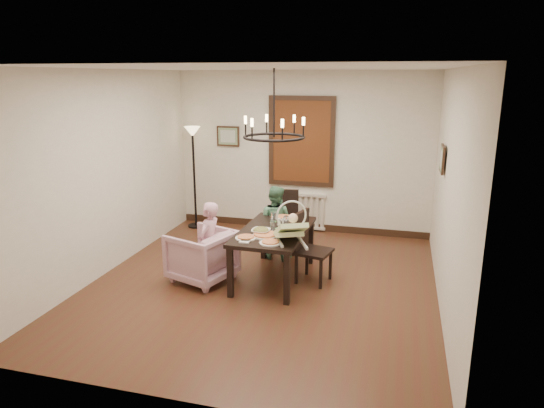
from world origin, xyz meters
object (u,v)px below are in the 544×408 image
at_px(chair_right, 314,247).
at_px(floor_lamp, 194,179).
at_px(seated_man, 275,228).
at_px(baby_bouncer, 290,228).
at_px(elderly_woman, 210,251).
at_px(drinking_glass, 272,226).
at_px(armchair, 202,256).
at_px(chair_far, 283,222).
at_px(dining_table, 274,236).

bearing_deg(chair_right, floor_lamp, 66.29).
distance_m(chair_right, floor_lamp, 3.19).
distance_m(seated_man, baby_bouncer, 1.39).
distance_m(elderly_woman, drinking_glass, 0.89).
relative_size(armchair, drinking_glass, 5.98).
relative_size(chair_right, floor_lamp, 0.54).
bearing_deg(elderly_woman, floor_lamp, -144.44).
bearing_deg(chair_right, elderly_woman, 121.45).
bearing_deg(chair_far, armchair, -127.82).
height_order(dining_table, floor_lamp, floor_lamp).
bearing_deg(armchair, baby_bouncer, 101.59).
relative_size(elderly_woman, floor_lamp, 0.52).
distance_m(dining_table, floor_lamp, 2.79).
height_order(dining_table, armchair, dining_table).
relative_size(dining_table, floor_lamp, 0.85).
distance_m(seated_man, drinking_glass, 0.92).
distance_m(armchair, floor_lamp, 2.52).
xyz_separation_m(chair_right, baby_bouncer, (-0.22, -0.50, 0.41)).
height_order(seated_man, baby_bouncer, baby_bouncer).
relative_size(seated_man, baby_bouncer, 1.69).
height_order(seated_man, floor_lamp, floor_lamp).
distance_m(chair_right, elderly_woman, 1.39).
height_order(armchair, seated_man, seated_man).
bearing_deg(seated_man, chair_right, 143.39).
relative_size(dining_table, chair_far, 1.57).
bearing_deg(armchair, floor_lamp, -135.81).
bearing_deg(drinking_glass, dining_table, 85.14).
xyz_separation_m(chair_far, armchair, (-0.81, -1.36, -0.14)).
bearing_deg(armchair, drinking_glass, 122.04).
relative_size(chair_right, seated_man, 1.04).
height_order(dining_table, drinking_glass, drinking_glass).
bearing_deg(drinking_glass, chair_right, 12.38).
bearing_deg(baby_bouncer, floor_lamp, 109.52).
distance_m(dining_table, armchair, 1.01).
relative_size(chair_far, elderly_woman, 1.04).
distance_m(baby_bouncer, floor_lamp, 3.32).
bearing_deg(armchair, chair_far, 167.98).
relative_size(armchair, elderly_woman, 0.82).
height_order(chair_far, baby_bouncer, baby_bouncer).
relative_size(armchair, seated_man, 0.83).
bearing_deg(drinking_glass, chair_far, 96.14).
relative_size(dining_table, chair_right, 1.58).
height_order(chair_right, armchair, chair_right).
relative_size(elderly_woman, baby_bouncer, 1.70).
distance_m(seated_man, floor_lamp, 2.18).
distance_m(chair_right, armchair, 1.52).
relative_size(dining_table, seated_man, 1.64).
bearing_deg(seated_man, elderly_woman, 71.61).
relative_size(chair_far, chair_right, 1.00).
bearing_deg(chair_far, chair_right, -63.97).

